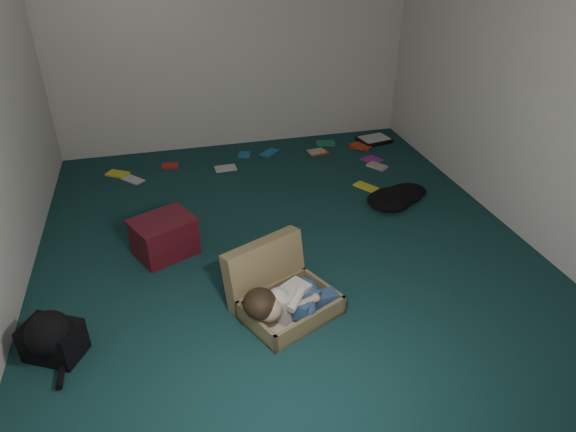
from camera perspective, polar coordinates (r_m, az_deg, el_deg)
name	(u,v)px	position (r m, az deg, el deg)	size (l,w,h in m)	color
floor	(284,243)	(4.35, -0.50, -3.00)	(4.50, 4.50, 0.00)	#14393A
wall_back	(232,32)	(5.93, -6.24, 19.70)	(4.50, 4.50, 0.00)	white
wall_front	(439,278)	(1.90, 16.39, -6.59)	(4.50, 4.50, 0.00)	white
wall_right	(524,73)	(4.67, 24.75, 14.23)	(4.50, 4.50, 0.00)	white
suitcase	(279,291)	(3.61, -0.95, -8.32)	(0.82, 0.81, 0.46)	olive
person	(289,300)	(3.47, 0.11, -9.35)	(0.69, 0.38, 0.28)	beige
maroon_bin	(164,237)	(4.25, -13.57, -2.25)	(0.58, 0.53, 0.32)	#52101A
backpack	(53,339)	(3.58, -24.69, -12.33)	(0.43, 0.34, 0.26)	black
clothing_pile	(399,193)	(5.07, 12.24, 2.52)	(0.49, 0.40, 0.16)	black
paper_tray	(374,140)	(6.40, 9.56, 8.36)	(0.41, 0.34, 0.05)	black
book_scatter	(275,162)	(5.76, -1.44, 6.03)	(3.00, 1.38, 0.02)	yellow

